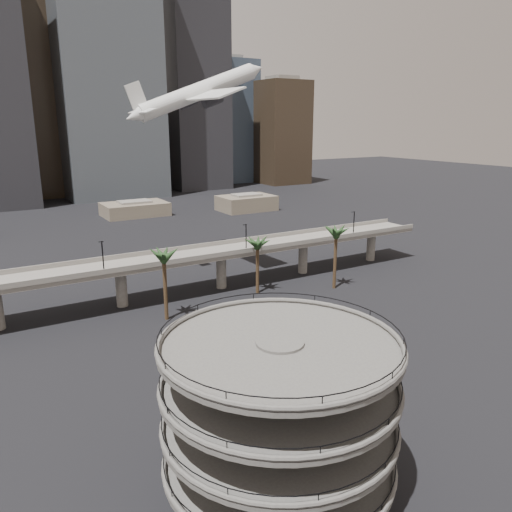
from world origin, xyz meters
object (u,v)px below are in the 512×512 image
overpass (173,263)px  car_b (288,364)px  parking_ramp (279,405)px  airborne_jet (198,93)px  car_a (231,381)px  car_c (367,341)px

overpass → car_b: overpass is taller
parking_ramp → car_b: parking_ramp is taller
airborne_jet → car_b: bearing=-105.2°
overpass → car_a: (-7.16, -38.43, -6.60)m
parking_ramp → car_c: size_ratio=4.55×
parking_ramp → overpass: size_ratio=0.17×
car_b → car_c: car_b is taller
parking_ramp → airborne_jet: size_ratio=0.61×
car_a → car_b: 9.45m
car_b → car_c: 15.78m
overpass → car_c: bearing=-64.8°
car_a → overpass: bearing=-11.5°
overpass → car_b: bearing=-86.6°
car_a → car_b: car_b is taller
overpass → car_c: size_ratio=26.64×
car_b → car_c: bearing=-85.1°
car_c → airborne_jet: bearing=10.7°
overpass → airborne_jet: airborne_jet is taller
car_b → car_c: (15.78, 0.13, -0.10)m
parking_ramp → airborne_jet: bearing=70.1°
airborne_jet → car_b: size_ratio=7.44×
overpass → car_a: size_ratio=30.09×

